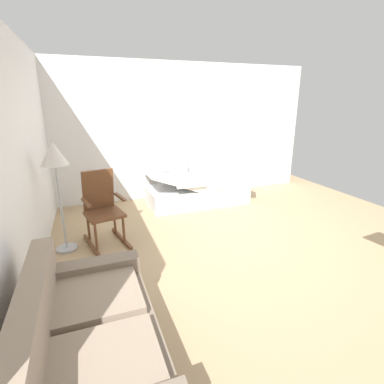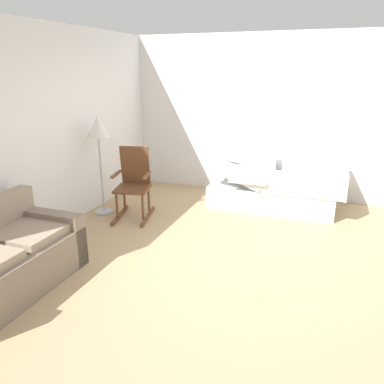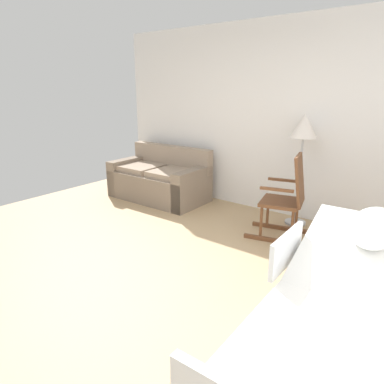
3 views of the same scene
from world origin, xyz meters
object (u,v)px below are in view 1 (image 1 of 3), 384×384
at_px(floor_lamp, 55,161).
at_px(rocking_chair, 102,209).
at_px(hospital_bed, 197,189).
at_px(couch, 92,352).

bearing_deg(floor_lamp, rocking_chair, -83.57).
xyz_separation_m(hospital_bed, couch, (-3.45, 2.08, 0.01)).
xyz_separation_m(hospital_bed, rocking_chair, (-1.14, 1.86, 0.21)).
distance_m(hospital_bed, floor_lamp, 2.82).
height_order(hospital_bed, couch, hospital_bed).
height_order(hospital_bed, rocking_chair, rocking_chair).
xyz_separation_m(couch, rocking_chair, (2.31, -0.23, 0.20)).
bearing_deg(rocking_chair, couch, 174.40).
bearing_deg(floor_lamp, couch, -172.66).
bearing_deg(couch, hospital_bed, -31.14).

